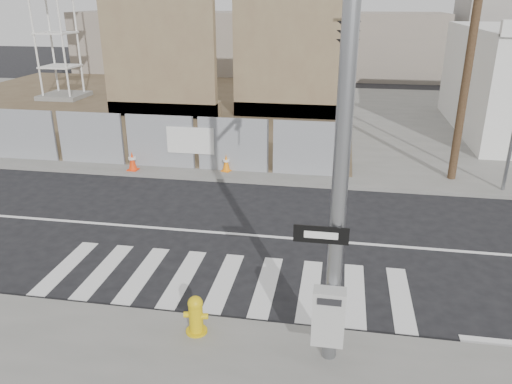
% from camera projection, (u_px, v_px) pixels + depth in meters
% --- Properties ---
extents(ground, '(100.00, 100.00, 0.00)m').
position_uv_depth(ground, '(244.00, 235.00, 13.92)').
color(ground, black).
rests_on(ground, ground).
extents(sidewalk_far, '(50.00, 20.00, 0.12)m').
position_uv_depth(sidewalk_far, '(294.00, 119.00, 26.74)').
color(sidewalk_far, slate).
rests_on(sidewalk_far, ground).
extents(signal_pole, '(0.96, 5.87, 7.00)m').
position_uv_depth(signal_pole, '(346.00, 74.00, 9.90)').
color(signal_pole, gray).
rests_on(signal_pole, sidewalk_near).
extents(chain_link_fence, '(24.60, 0.04, 2.00)m').
position_uv_depth(chain_link_fence, '(20.00, 134.00, 19.67)').
color(chain_link_fence, gray).
rests_on(chain_link_fence, sidewalk_far).
extents(concrete_wall_left, '(6.00, 1.30, 8.00)m').
position_uv_depth(concrete_wall_left, '(159.00, 55.00, 25.78)').
color(concrete_wall_left, brown).
rests_on(concrete_wall_left, sidewalk_far).
extents(concrete_wall_right, '(5.50, 1.30, 8.00)m').
position_uv_depth(concrete_wall_right, '(286.00, 55.00, 25.68)').
color(concrete_wall_right, brown).
rests_on(concrete_wall_right, sidewalk_far).
extents(utility_pole_right, '(1.60, 0.28, 10.00)m').
position_uv_depth(utility_pole_right, '(474.00, 30.00, 16.03)').
color(utility_pole_right, '#4C3723').
rests_on(utility_pole_right, sidewalk_far).
extents(fire_hydrant, '(0.50, 0.50, 0.80)m').
position_uv_depth(fire_hydrant, '(196.00, 315.00, 9.57)').
color(fire_hydrant, gold).
rests_on(fire_hydrant, sidewalk_near).
extents(traffic_cone_b, '(0.43, 0.43, 0.64)m').
position_uv_depth(traffic_cone_b, '(27.00, 148.00, 20.39)').
color(traffic_cone_b, '#EA4F0C').
rests_on(traffic_cone_b, sidewalk_far).
extents(traffic_cone_c, '(0.40, 0.40, 0.71)m').
position_uv_depth(traffic_cone_c, '(132.00, 161.00, 18.62)').
color(traffic_cone_c, '#F93B0D').
rests_on(traffic_cone_c, sidewalk_far).
extents(traffic_cone_d, '(0.41, 0.41, 0.63)m').
position_uv_depth(traffic_cone_d, '(226.00, 163.00, 18.53)').
color(traffic_cone_d, orange).
rests_on(traffic_cone_d, sidewalk_far).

